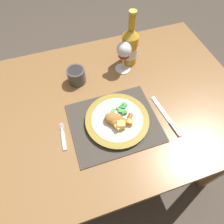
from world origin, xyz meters
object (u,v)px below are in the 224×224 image
(wine_glass, at_px, (124,51))
(fork, at_px, (63,138))
(table_knife, at_px, (168,119))
(drinking_cup, at_px, (76,75))
(bottle, at_px, (130,46))
(dinner_plate, at_px, (117,120))
(dining_table, at_px, (102,115))

(wine_glass, bearing_deg, fork, -141.13)
(table_knife, relative_size, drinking_cup, 2.59)
(fork, height_order, bottle, bottle)
(drinking_cup, bearing_deg, table_knife, -46.34)
(dinner_plate, relative_size, table_knife, 1.21)
(dining_table, distance_m, bottle, 0.35)
(dining_table, relative_size, fork, 10.64)
(dining_table, xyz_separation_m, wine_glass, (0.16, 0.17, 0.20))
(fork, bearing_deg, bottle, 39.15)
(table_knife, distance_m, drinking_cup, 0.45)
(wine_glass, bearing_deg, bottle, 41.29)
(dinner_plate, distance_m, bottle, 0.37)
(table_knife, xyz_separation_m, drinking_cup, (-0.31, 0.33, 0.04))
(dinner_plate, height_order, wine_glass, wine_glass)
(dining_table, xyz_separation_m, dinner_plate, (0.04, -0.11, 0.11))
(fork, height_order, drinking_cup, drinking_cup)
(wine_glass, bearing_deg, dinner_plate, -114.52)
(table_knife, relative_size, wine_glass, 1.40)
(dining_table, distance_m, wine_glass, 0.31)
(bottle, bearing_deg, table_knife, -84.64)
(dinner_plate, xyz_separation_m, drinking_cup, (-0.10, 0.27, 0.02))
(bottle, bearing_deg, dining_table, -134.98)
(dining_table, bearing_deg, drinking_cup, 113.11)
(bottle, xyz_separation_m, drinking_cup, (-0.28, -0.05, -0.06))
(dining_table, distance_m, table_knife, 0.31)
(dining_table, bearing_deg, fork, -148.63)
(table_knife, height_order, drinking_cup, drinking_cup)
(fork, xyz_separation_m, bottle, (0.40, 0.32, 0.09))
(table_knife, height_order, wine_glass, wine_glass)
(dinner_plate, xyz_separation_m, table_knife, (0.21, -0.05, -0.01))
(drinking_cup, bearing_deg, wine_glass, 1.75)
(table_knife, distance_m, wine_glass, 0.36)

